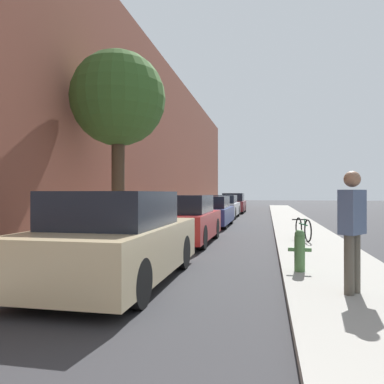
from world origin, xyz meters
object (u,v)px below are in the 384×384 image
(parked_car_red, at_px, (185,220))
(parked_car_silver, at_px, (223,207))
(parked_car_navy, at_px, (209,212))
(street_tree_near, at_px, (118,100))
(pedestrian, at_px, (352,224))
(parked_car_champagne, at_px, (118,240))
(fire_hydrant, at_px, (300,250))
(bicycle, at_px, (303,229))
(parked_car_maroon, at_px, (234,204))

(parked_car_red, height_order, parked_car_silver, parked_car_red)
(parked_car_navy, distance_m, street_tree_near, 7.75)
(street_tree_near, relative_size, pedestrian, 3.19)
(parked_car_champagne, bearing_deg, parked_car_navy, 90.65)
(street_tree_near, xyz_separation_m, pedestrian, (5.27, -4.44, -3.04))
(fire_hydrant, bearing_deg, parked_car_navy, 107.73)
(fire_hydrant, distance_m, bicycle, 4.60)
(parked_car_silver, distance_m, pedestrian, 17.45)
(street_tree_near, xyz_separation_m, fire_hydrant, (4.68, -3.07, -3.62))
(parked_car_champagne, bearing_deg, parked_car_red, 89.78)
(parked_car_maroon, bearing_deg, pedestrian, -80.94)
(parked_car_silver, relative_size, street_tree_near, 0.84)
(parked_car_navy, height_order, street_tree_near, street_tree_near)
(parked_car_navy, distance_m, pedestrian, 11.81)
(parked_car_champagne, relative_size, parked_car_silver, 0.92)
(parked_car_maroon, distance_m, pedestrian, 23.05)
(parked_car_champagne, bearing_deg, parked_car_maroon, 90.05)
(street_tree_near, bearing_deg, fire_hydrant, -33.28)
(parked_car_champagne, height_order, pedestrian, pedestrian)
(parked_car_navy, relative_size, street_tree_near, 0.82)
(parked_car_maroon, bearing_deg, bicycle, -78.20)
(parked_car_silver, height_order, street_tree_near, street_tree_near)
(bicycle, bearing_deg, parked_car_navy, 113.45)
(parked_car_navy, relative_size, pedestrian, 2.62)
(parked_car_navy, bearing_deg, parked_car_red, -88.57)
(parked_car_navy, xyz_separation_m, street_tree_near, (-1.54, -6.76, 3.47))
(fire_hydrant, bearing_deg, parked_car_maroon, 98.09)
(parked_car_navy, relative_size, bicycle, 2.87)
(parked_car_navy, xyz_separation_m, parked_car_silver, (-0.04, 5.84, 0.01))
(pedestrian, relative_size, bicycle, 1.09)
(parked_car_champagne, relative_size, street_tree_near, 0.78)
(parked_car_red, xyz_separation_m, bicycle, (3.47, 0.43, -0.23))
(parked_car_red, bearing_deg, pedestrian, -56.91)
(parked_car_maroon, xyz_separation_m, street_tree_near, (-1.64, -18.32, 3.43))
(parked_car_maroon, distance_m, bicycle, 17.19)
(parked_car_champagne, distance_m, pedestrian, 3.65)
(pedestrian, xyz_separation_m, bicycle, (-0.11, 5.94, -0.63))
(parked_car_champagne, xyz_separation_m, parked_car_maroon, (-0.02, 22.35, -0.04))
(parked_car_red, relative_size, street_tree_near, 0.76)
(parked_car_silver, xyz_separation_m, parked_car_maroon, (0.14, 5.72, 0.02))
(parked_car_red, height_order, parked_car_maroon, parked_car_maroon)
(street_tree_near, bearing_deg, parked_car_champagne, -67.58)
(street_tree_near, height_order, bicycle, street_tree_near)
(parked_car_navy, bearing_deg, fire_hydrant, -72.27)
(parked_car_red, relative_size, bicycle, 2.66)
(parked_car_red, distance_m, parked_car_navy, 5.69)
(parked_car_champagne, distance_m, parked_car_red, 5.09)
(parked_car_silver, bearing_deg, fire_hydrant, -78.53)
(parked_car_silver, xyz_separation_m, bicycle, (3.65, -11.10, -0.21))
(parked_car_maroon, xyz_separation_m, fire_hydrant, (3.04, -21.39, -0.19))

